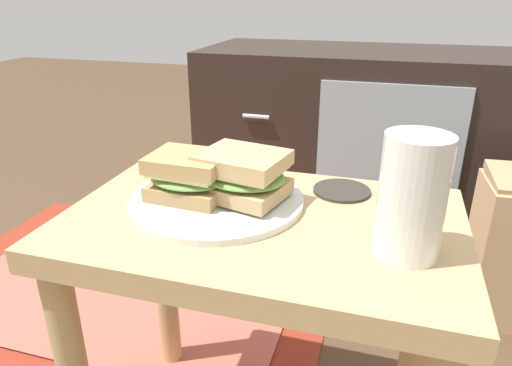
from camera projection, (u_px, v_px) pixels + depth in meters
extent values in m
cube|color=tan|center=(262.00, 227.00, 0.67)|extent=(0.56, 0.36, 0.04)
cylinder|color=tan|center=(165.00, 278.00, 0.95)|extent=(0.04, 0.04, 0.43)
cylinder|color=tan|center=(417.00, 323.00, 0.82)|extent=(0.04, 0.04, 0.43)
cube|color=black|center=(351.00, 139.00, 1.56)|extent=(0.96, 0.44, 0.58)
cube|color=#8C9EA8|center=(386.00, 162.00, 1.32)|extent=(0.39, 0.01, 0.44)
cylinder|color=silver|center=(256.00, 116.00, 1.38)|extent=(0.08, 0.01, 0.01)
cylinder|color=silver|center=(256.00, 185.00, 1.46)|extent=(0.08, 0.01, 0.01)
cube|color=maroon|center=(131.00, 283.00, 1.29)|extent=(1.09, 0.75, 0.01)
cube|color=#BA5B4C|center=(131.00, 281.00, 1.29)|extent=(0.89, 0.62, 0.00)
cylinder|color=silver|center=(217.00, 200.00, 0.70)|extent=(0.26, 0.26, 0.01)
cube|color=tan|center=(190.00, 189.00, 0.70)|extent=(0.12, 0.10, 0.02)
ellipsoid|color=#729E4C|center=(189.00, 178.00, 0.69)|extent=(0.13, 0.10, 0.02)
cube|color=beige|center=(189.00, 171.00, 0.68)|extent=(0.11, 0.09, 0.01)
cube|color=tan|center=(188.00, 162.00, 0.68)|extent=(0.11, 0.09, 0.02)
cube|color=tan|center=(243.00, 188.00, 0.69)|extent=(0.14, 0.12, 0.02)
ellipsoid|color=#729E4C|center=(243.00, 176.00, 0.68)|extent=(0.15, 0.13, 0.02)
cube|color=beige|center=(243.00, 169.00, 0.68)|extent=(0.12, 0.11, 0.01)
cube|color=tan|center=(243.00, 160.00, 0.67)|extent=(0.14, 0.12, 0.02)
cylinder|color=silver|center=(412.00, 197.00, 0.54)|extent=(0.08, 0.08, 0.15)
cylinder|color=#B26014|center=(410.00, 209.00, 0.55)|extent=(0.07, 0.07, 0.11)
cylinder|color=white|center=(417.00, 159.00, 0.52)|extent=(0.07, 0.07, 0.01)
cylinder|color=#332D28|center=(342.00, 191.00, 0.74)|extent=(0.09, 0.09, 0.01)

